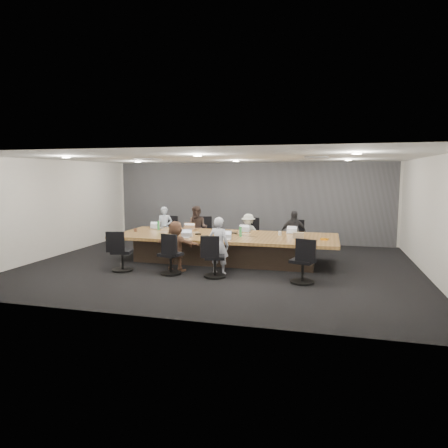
% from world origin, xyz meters
% --- Properties ---
extents(floor, '(10.00, 8.00, 0.00)m').
position_xyz_m(floor, '(0.00, 0.00, 0.00)').
color(floor, black).
rests_on(floor, ground).
extents(ceiling, '(10.00, 8.00, 0.00)m').
position_xyz_m(ceiling, '(0.00, 0.00, 2.80)').
color(ceiling, white).
rests_on(ceiling, wall_back).
extents(wall_back, '(10.00, 0.00, 2.80)m').
position_xyz_m(wall_back, '(0.00, 4.00, 1.40)').
color(wall_back, silver).
rests_on(wall_back, ground).
extents(wall_front, '(10.00, 0.00, 2.80)m').
position_xyz_m(wall_front, '(0.00, -4.00, 1.40)').
color(wall_front, silver).
rests_on(wall_front, ground).
extents(wall_left, '(0.00, 8.00, 2.80)m').
position_xyz_m(wall_left, '(-5.00, 0.00, 1.40)').
color(wall_left, silver).
rests_on(wall_left, ground).
extents(wall_right, '(0.00, 8.00, 2.80)m').
position_xyz_m(wall_right, '(5.00, 0.00, 1.40)').
color(wall_right, silver).
rests_on(wall_right, ground).
extents(curtain, '(9.80, 0.04, 2.80)m').
position_xyz_m(curtain, '(0.00, 3.92, 1.40)').
color(curtain, '#5D5D63').
rests_on(curtain, ground).
extents(conference_table, '(6.00, 2.20, 0.74)m').
position_xyz_m(conference_table, '(0.00, 0.50, 0.40)').
color(conference_table, '#392B21').
rests_on(conference_table, ground).
extents(chair_0, '(0.56, 0.56, 0.82)m').
position_xyz_m(chair_0, '(-2.35, 2.20, 0.41)').
color(chair_0, black).
rests_on(chair_0, ground).
extents(chair_1, '(0.71, 0.71, 0.84)m').
position_xyz_m(chair_1, '(-1.24, 2.20, 0.42)').
color(chair_1, black).
rests_on(chair_1, ground).
extents(chair_2, '(0.59, 0.59, 0.84)m').
position_xyz_m(chair_2, '(0.38, 2.20, 0.42)').
color(chair_2, black).
rests_on(chair_2, ground).
extents(chair_3, '(0.67, 0.67, 0.79)m').
position_xyz_m(chair_3, '(1.74, 2.20, 0.40)').
color(chair_3, black).
rests_on(chair_3, ground).
extents(chair_4, '(0.67, 0.67, 0.82)m').
position_xyz_m(chair_4, '(-2.18, -1.20, 0.41)').
color(chair_4, black).
rests_on(chair_4, ground).
extents(chair_5, '(0.67, 0.67, 0.80)m').
position_xyz_m(chair_5, '(-0.90, -1.20, 0.40)').
color(chair_5, black).
rests_on(chair_5, ground).
extents(chair_6, '(0.65, 0.65, 0.79)m').
position_xyz_m(chair_6, '(0.20, -1.20, 0.40)').
color(chair_6, black).
rests_on(chair_6, ground).
extents(chair_7, '(0.70, 0.70, 0.83)m').
position_xyz_m(chair_7, '(2.20, -1.20, 0.41)').
color(chair_7, black).
rests_on(chair_7, ground).
extents(person_0, '(0.56, 0.44, 1.36)m').
position_xyz_m(person_0, '(-2.35, 1.85, 0.68)').
color(person_0, '#AFBFD7').
rests_on(person_0, ground).
extents(laptop_0, '(0.32, 0.22, 0.02)m').
position_xyz_m(laptop_0, '(-2.35, 1.30, 0.75)').
color(laptop_0, '#B2B2B7').
rests_on(laptop_0, conference_table).
extents(person_1, '(0.70, 0.56, 1.40)m').
position_xyz_m(person_1, '(-1.24, 1.85, 0.70)').
color(person_1, '#3A2D29').
rests_on(person_1, ground).
extents(laptop_1, '(0.34, 0.24, 0.02)m').
position_xyz_m(laptop_1, '(-1.24, 1.30, 0.75)').
color(laptop_1, '#8C6647').
rests_on(laptop_1, conference_table).
extents(person_2, '(0.86, 0.62, 1.20)m').
position_xyz_m(person_2, '(0.38, 1.85, 0.60)').
color(person_2, beige).
rests_on(person_2, ground).
extents(laptop_2, '(0.34, 0.26, 0.02)m').
position_xyz_m(laptop_2, '(0.38, 1.30, 0.75)').
color(laptop_2, '#B2B2B7').
rests_on(laptop_2, conference_table).
extents(person_3, '(0.81, 0.42, 1.33)m').
position_xyz_m(person_3, '(1.74, 1.85, 0.66)').
color(person_3, '#27272A').
rests_on(person_3, ground).
extents(laptop_3, '(0.30, 0.22, 0.02)m').
position_xyz_m(laptop_3, '(1.74, 1.30, 0.75)').
color(laptop_3, '#B2B2B7').
rests_on(laptop_3, conference_table).
extents(person_5, '(1.20, 0.53, 1.25)m').
position_xyz_m(person_5, '(-0.90, -0.85, 0.63)').
color(person_5, brown).
rests_on(person_5, ground).
extents(laptop_5, '(0.33, 0.25, 0.02)m').
position_xyz_m(laptop_5, '(-0.90, -0.30, 0.75)').
color(laptop_5, '#B2B2B7').
rests_on(laptop_5, conference_table).
extents(person_6, '(0.55, 0.41, 1.38)m').
position_xyz_m(person_6, '(0.20, -0.85, 0.69)').
color(person_6, silver).
rests_on(person_6, ground).
extents(laptop_6, '(0.31, 0.22, 0.02)m').
position_xyz_m(laptop_6, '(0.20, -0.30, 0.75)').
color(laptop_6, '#B2B2B7').
rests_on(laptop_6, conference_table).
extents(bottle_green_left, '(0.09, 0.09, 0.26)m').
position_xyz_m(bottle_green_left, '(-2.17, 0.98, 0.87)').
color(bottle_green_left, green).
rests_on(bottle_green_left, conference_table).
extents(bottle_green_right, '(0.09, 0.09, 0.27)m').
position_xyz_m(bottle_green_right, '(0.48, 0.31, 0.87)').
color(bottle_green_right, green).
rests_on(bottle_green_right, conference_table).
extents(bottle_clear, '(0.06, 0.06, 0.20)m').
position_xyz_m(bottle_clear, '(-1.43, 0.77, 0.84)').
color(bottle_clear, silver).
rests_on(bottle_clear, conference_table).
extents(cup_white_far, '(0.10, 0.10, 0.09)m').
position_xyz_m(cup_white_far, '(-0.24, 0.56, 0.79)').
color(cup_white_far, white).
rests_on(cup_white_far, conference_table).
extents(cup_white_near, '(0.11, 0.11, 0.11)m').
position_xyz_m(cup_white_near, '(1.46, 0.79, 0.80)').
color(cup_white_near, white).
rests_on(cup_white_near, conference_table).
extents(mug_brown, '(0.09, 0.09, 0.10)m').
position_xyz_m(mug_brown, '(-2.65, 0.44, 0.79)').
color(mug_brown, brown).
rests_on(mug_brown, conference_table).
extents(mic_left, '(0.18, 0.15, 0.03)m').
position_xyz_m(mic_left, '(-0.72, 0.36, 0.76)').
color(mic_left, black).
rests_on(mic_left, conference_table).
extents(mic_right, '(0.18, 0.14, 0.03)m').
position_xyz_m(mic_right, '(0.20, 0.78, 0.76)').
color(mic_right, black).
rests_on(mic_right, conference_table).
extents(stapler, '(0.16, 0.10, 0.06)m').
position_xyz_m(stapler, '(-0.38, -0.11, 0.77)').
color(stapler, black).
rests_on(stapler, conference_table).
extents(canvas_bag, '(0.29, 0.19, 0.15)m').
position_xyz_m(canvas_bag, '(1.98, 0.42, 0.82)').
color(canvas_bag, gray).
rests_on(canvas_bag, conference_table).
extents(snack_packet, '(0.21, 0.17, 0.04)m').
position_xyz_m(snack_packet, '(2.64, 0.32, 0.76)').
color(snack_packet, orange).
rests_on(snack_packet, conference_table).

